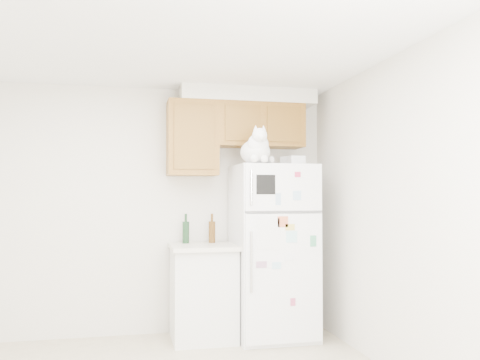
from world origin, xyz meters
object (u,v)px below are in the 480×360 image
object	(u,v)px
bottle_green	(186,228)
storage_box_front	(296,161)
base_counter	(203,292)
cat	(256,150)
bottle_amber	(212,228)
refrigerator	(273,251)
storage_box_back	(291,162)

from	to	relation	value
bottle_green	storage_box_front	bearing A→B (deg)	-18.19
base_counter	storage_box_front	bearing A→B (deg)	-10.53
base_counter	cat	xyz separation A→B (m)	(0.45, -0.32, 1.37)
cat	bottle_green	distance (m)	1.09
storage_box_front	bottle_amber	world-z (taller)	storage_box_front
base_counter	storage_box_front	distance (m)	1.58
refrigerator	storage_box_back	world-z (taller)	storage_box_back
base_counter	bottle_amber	xyz separation A→B (m)	(0.11, 0.17, 0.61)
base_counter	storage_box_back	distance (m)	1.58
storage_box_back	bottle_amber	bearing A→B (deg)	148.51
refrigerator	storage_box_back	size ratio (longest dim) A/B	9.44
cat	bottle_amber	xyz separation A→B (m)	(-0.34, 0.49, -0.76)
storage_box_back	bottle_amber	xyz separation A→B (m)	(-0.81, 0.11, -0.68)
storage_box_front	bottle_amber	size ratio (longest dim) A/B	0.51
base_counter	storage_box_back	size ratio (longest dim) A/B	5.11
refrigerator	bottle_amber	world-z (taller)	refrigerator
cat	refrigerator	bearing A→B (deg)	46.53
base_counter	bottle_amber	distance (m)	0.64
base_counter	storage_box_front	size ratio (longest dim) A/B	6.13
refrigerator	bottle_amber	size ratio (longest dim) A/B	5.74
storage_box_back	bottle_green	xyz separation A→B (m)	(-1.07, 0.12, -0.68)
refrigerator	cat	distance (m)	1.04
base_counter	bottle_green	distance (m)	0.65
refrigerator	storage_box_front	size ratio (longest dim) A/B	11.33
bottle_green	bottle_amber	bearing A→B (deg)	-2.20
bottle_amber	base_counter	bearing A→B (deg)	-124.33
refrigerator	base_counter	xyz separation A→B (m)	(-0.69, 0.07, -0.39)
cat	storage_box_back	world-z (taller)	cat
storage_box_back	bottle_green	bearing A→B (deg)	149.82
bottle_amber	cat	bearing A→B (deg)	-55.19
cat	bottle_green	xyz separation A→B (m)	(-0.61, 0.50, -0.76)
storage_box_front	storage_box_back	bearing A→B (deg)	80.76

